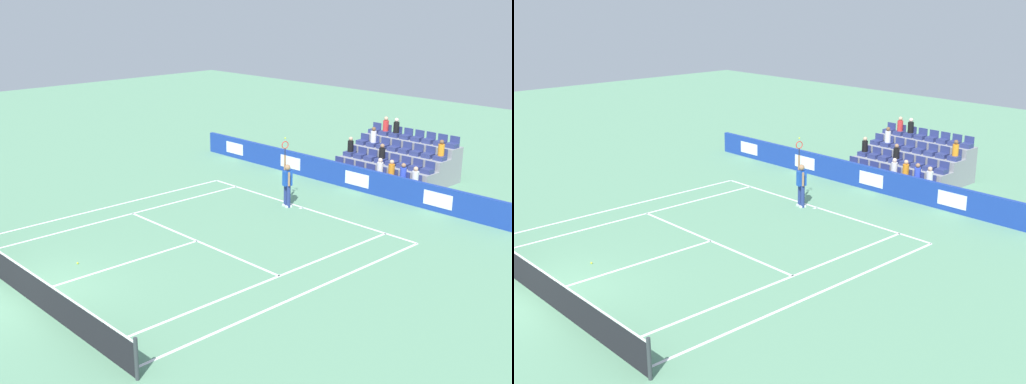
{
  "view_description": "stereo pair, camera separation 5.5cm",
  "coord_description": "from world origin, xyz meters",
  "views": [
    {
      "loc": [
        -17.38,
        7.02,
        8.52
      ],
      "look_at": [
        0.27,
        -9.52,
        1.1
      ],
      "focal_mm": 46.42,
      "sensor_mm": 36.0,
      "label": 1
    },
    {
      "loc": [
        -17.42,
        6.98,
        8.52
      ],
      "look_at": [
        0.27,
        -9.52,
        1.1
      ],
      "focal_mm": 46.42,
      "sensor_mm": 36.0,
      "label": 2
    }
  ],
  "objects": [
    {
      "name": "ground_plane",
      "position": [
        0.0,
        0.0,
        0.0
      ],
      "size": [
        80.0,
        80.0,
        0.0
      ],
      "primitive_type": "plane",
      "color": "#669E77"
    },
    {
      "name": "line_singles_sideline_right",
      "position": [
        -4.12,
        -5.95,
        0.0
      ],
      "size": [
        0.1,
        11.89,
        0.01
      ],
      "primitive_type": "cube",
      "color": "white",
      "rests_on": "ground"
    },
    {
      "name": "tennis_net",
      "position": [
        0.0,
        0.0,
        0.49
      ],
      "size": [
        11.97,
        0.1,
        1.07
      ],
      "color": "#33383D",
      "rests_on": "ground"
    },
    {
      "name": "sponsor_barrier",
      "position": [
        -0.0,
        -15.46,
        0.52
      ],
      "size": [
        20.37,
        0.22,
        1.05
      ],
      "color": "#193899",
      "rests_on": "ground"
    },
    {
      "name": "line_centre_service",
      "position": [
        0.0,
        -3.2,
        0.0
      ],
      "size": [
        0.1,
        6.4,
        0.01
      ],
      "primitive_type": "cube",
      "color": "white",
      "rests_on": "ground"
    },
    {
      "name": "line_service",
      "position": [
        0.0,
        -6.4,
        0.0
      ],
      "size": [
        8.23,
        0.1,
        0.01
      ],
      "primitive_type": "cube",
      "color": "white",
      "rests_on": "ground"
    },
    {
      "name": "line_doubles_sideline_right",
      "position": [
        -5.49,
        -5.95,
        0.0
      ],
      "size": [
        0.1,
        11.89,
        0.01
      ],
      "primitive_type": "cube",
      "color": "white",
      "rests_on": "ground"
    },
    {
      "name": "line_centre_mark",
      "position": [
        0.0,
        -11.79,
        0.0
      ],
      "size": [
        0.1,
        0.2,
        0.01
      ],
      "primitive_type": "cube",
      "color": "white",
      "rests_on": "ground"
    },
    {
      "name": "line_singles_sideline_left",
      "position": [
        4.12,
        -5.95,
        0.0
      ],
      "size": [
        0.1,
        11.89,
        0.01
      ],
      "primitive_type": "cube",
      "color": "white",
      "rests_on": "ground"
    },
    {
      "name": "loose_tennis_ball",
      "position": [
        1.02,
        -2.29,
        0.03
      ],
      "size": [
        0.07,
        0.07,
        0.07
      ],
      "primitive_type": "sphere",
      "color": "#D1E533",
      "rests_on": "ground"
    },
    {
      "name": "tennis_player",
      "position": [
        0.55,
        -11.52,
        0.99
      ],
      "size": [
        0.51,
        0.42,
        2.85
      ],
      "color": "navy",
      "rests_on": "ground"
    },
    {
      "name": "stadium_stand",
      "position": [
        -0.0,
        -18.39,
        0.69
      ],
      "size": [
        4.96,
        3.8,
        2.61
      ],
      "color": "gray",
      "rests_on": "ground"
    },
    {
      "name": "line_baseline",
      "position": [
        0.0,
        -11.89,
        0.0
      ],
      "size": [
        10.97,
        0.1,
        0.01
      ],
      "primitive_type": "cube",
      "color": "white",
      "rests_on": "ground"
    },
    {
      "name": "line_doubles_sideline_left",
      "position": [
        5.49,
        -5.95,
        0.0
      ],
      "size": [
        0.1,
        11.89,
        0.01
      ],
      "primitive_type": "cube",
      "color": "white",
      "rests_on": "ground"
    }
  ]
}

